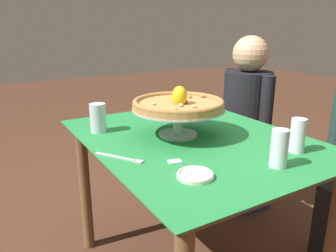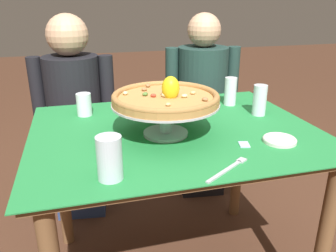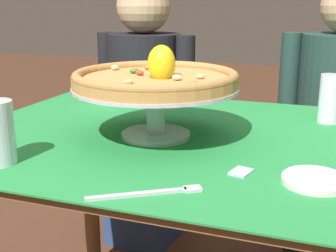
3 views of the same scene
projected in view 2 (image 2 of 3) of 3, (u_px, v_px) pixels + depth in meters
dining_table at (175, 154)px, 1.45m from camera, size 1.16×0.91×0.76m
pizza_stand at (166, 111)px, 1.32m from camera, size 0.42×0.42×0.13m
pizza at (166, 97)px, 1.30m from camera, size 0.41×0.41×0.10m
water_glass_side_right at (259, 102)px, 1.56m from camera, size 0.06×0.06×0.14m
water_glass_back_right at (230, 93)px, 1.70m from camera, size 0.06×0.06×0.14m
water_glass_back_left at (84, 105)px, 1.55m from camera, size 0.07×0.07×0.10m
water_glass_front_left at (110, 161)px, 1.01m from camera, size 0.08×0.08×0.14m
side_plate at (280, 140)px, 1.28m from camera, size 0.13×0.13×0.02m
dinner_fork at (229, 168)px, 1.08m from camera, size 0.19×0.13×0.01m
sugar_packet at (244, 144)px, 1.26m from camera, size 0.05×0.06×0.00m
diner_left at (76, 123)px, 2.02m from camera, size 0.47×0.35×1.19m
diner_right at (201, 111)px, 2.25m from camera, size 0.47×0.36×1.18m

